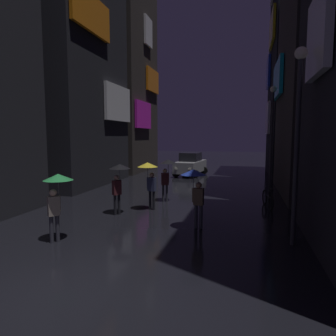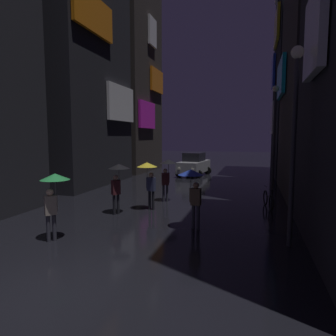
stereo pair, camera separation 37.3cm
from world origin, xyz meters
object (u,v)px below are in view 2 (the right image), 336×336
object	(u,v)px
pedestrian_foreground_left_yellow	(148,173)
pedestrian_foreground_right_black	(118,175)
pedestrian_far_right_black	(168,168)
pedestrian_near_crossing_blue	(192,182)
bicycle_parked_at_storefront	(268,200)
streetlamp_right_far	(274,127)
streetlamp_right_near	(294,125)
pedestrian_midstreet_left_green	(54,188)
car_distant	(194,165)

from	to	relation	value
pedestrian_foreground_left_yellow	pedestrian_foreground_right_black	size ratio (longest dim) A/B	1.00
pedestrian_far_right_black	pedestrian_near_crossing_blue	distance (m)	4.56
bicycle_parked_at_storefront	streetlamp_right_far	world-z (taller)	streetlamp_right_far
pedestrian_near_crossing_blue	streetlamp_right_near	world-z (taller)	streetlamp_right_near
streetlamp_right_near	pedestrian_far_right_black	bearing A→B (deg)	136.62
streetlamp_right_far	streetlamp_right_near	xyz separation A→B (m)	(-0.00, -9.05, -0.19)
pedestrian_midstreet_left_green	pedestrian_near_crossing_blue	xyz separation A→B (m)	(3.90, 2.39, 0.00)
pedestrian_far_right_black	pedestrian_near_crossing_blue	size ratio (longest dim) A/B	1.00
pedestrian_foreground_left_yellow	streetlamp_right_near	world-z (taller)	streetlamp_right_near
pedestrian_midstreet_left_green	pedestrian_foreground_right_black	distance (m)	3.56
pedestrian_midstreet_left_green	bicycle_parked_at_storefront	size ratio (longest dim) A/B	1.18
pedestrian_foreground_left_yellow	streetlamp_right_far	xyz separation A→B (m)	(5.57, 5.97, 2.12)
pedestrian_far_right_black	car_distant	bearing A→B (deg)	93.65
pedestrian_foreground_left_yellow	pedestrian_midstreet_left_green	world-z (taller)	same
pedestrian_far_right_black	car_distant	world-z (taller)	pedestrian_far_right_black
pedestrian_midstreet_left_green	pedestrian_foreground_left_yellow	bearing A→B (deg)	72.23
pedestrian_far_right_black	streetlamp_right_far	world-z (taller)	streetlamp_right_far
streetlamp_right_near	pedestrian_foreground_left_yellow	bearing A→B (deg)	151.03
pedestrian_foreground_left_yellow	bicycle_parked_at_storefront	world-z (taller)	pedestrian_foreground_left_yellow
pedestrian_near_crossing_blue	car_distant	size ratio (longest dim) A/B	0.49
pedestrian_foreground_left_yellow	car_distant	size ratio (longest dim) A/B	0.49
bicycle_parked_at_storefront	pedestrian_far_right_black	bearing A→B (deg)	178.83
pedestrian_midstreet_left_green	pedestrian_far_right_black	bearing A→B (deg)	74.24
pedestrian_foreground_left_yellow	pedestrian_near_crossing_blue	xyz separation A→B (m)	(2.43, -2.20, 0.00)
streetlamp_right_far	streetlamp_right_near	world-z (taller)	streetlamp_right_far
pedestrian_midstreet_left_green	pedestrian_far_right_black	xyz separation A→B (m)	(1.82, 6.44, 0.00)
pedestrian_foreground_right_black	streetlamp_right_near	world-z (taller)	streetlamp_right_near
pedestrian_near_crossing_blue	pedestrian_foreground_left_yellow	bearing A→B (deg)	137.81
car_distant	pedestrian_near_crossing_blue	bearing A→B (deg)	-79.11
pedestrian_midstreet_left_green	pedestrian_far_right_black	size ratio (longest dim) A/B	1.00
pedestrian_foreground_right_black	streetlamp_right_near	distance (m)	7.11
pedestrian_far_right_black	streetlamp_right_near	distance (m)	7.44
bicycle_parked_at_storefront	pedestrian_foreground_right_black	bearing A→B (deg)	-155.38
pedestrian_near_crossing_blue	streetlamp_right_far	world-z (taller)	streetlamp_right_far
pedestrian_far_right_black	streetlamp_right_near	bearing A→B (deg)	-43.38
pedestrian_midstreet_left_green	bicycle_parked_at_storefront	bearing A→B (deg)	43.69
car_distant	streetlamp_right_far	bearing A→B (deg)	-45.76
car_distant	streetlamp_right_far	distance (m)	8.88
pedestrian_foreground_right_black	bicycle_parked_at_storefront	world-z (taller)	pedestrian_foreground_right_black
streetlamp_right_far	car_distant	bearing A→B (deg)	134.24
pedestrian_foreground_left_yellow	car_distant	distance (m)	12.02
pedestrian_foreground_left_yellow	pedestrian_near_crossing_blue	size ratio (longest dim) A/B	1.00
pedestrian_midstreet_left_green	pedestrian_near_crossing_blue	size ratio (longest dim) A/B	1.00
pedestrian_far_right_black	bicycle_parked_at_storefront	xyz separation A→B (m)	(4.82, -0.10, -1.28)
bicycle_parked_at_storefront	streetlamp_right_far	size ratio (longest dim) A/B	0.29
pedestrian_midstreet_left_green	car_distant	world-z (taller)	pedestrian_midstreet_left_green
pedestrian_foreground_left_yellow	streetlamp_right_far	world-z (taller)	streetlamp_right_far
streetlamp_right_far	streetlamp_right_near	bearing A→B (deg)	-90.00
pedestrian_midstreet_left_green	car_distant	xyz separation A→B (m)	(1.17, 16.59, -0.74)
streetlamp_right_near	pedestrian_foreground_right_black	bearing A→B (deg)	162.85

